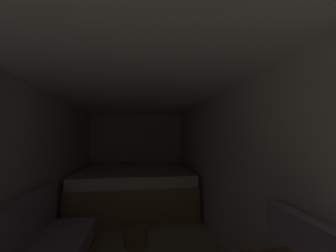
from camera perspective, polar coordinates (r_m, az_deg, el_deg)
The scene contains 6 objects.
wall_back at distance 4.97m, azimuth -9.17°, elevation -7.80°, with size 2.32×0.05×1.95m, color silver.
wall_left at distance 2.68m, azimuth -35.88°, elevation -11.32°, with size 0.05×5.15×1.95m, color silver.
wall_right at distance 2.61m, azimuth 16.01°, elevation -12.05°, with size 0.05×5.15×1.95m, color silver.
ceiling_slab at distance 2.43m, azimuth -10.14°, elevation 11.02°, with size 2.32×5.15×0.05m, color white.
bed at distance 4.11m, azimuth -9.57°, elevation -17.27°, with size 2.10×1.80×0.91m.
wicker_basket at distance 2.89m, azimuth -9.49°, elevation -29.12°, with size 0.29×0.29×0.23m.
Camera 1 is at (0.09, -0.52, 1.39)m, focal length 20.86 mm.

